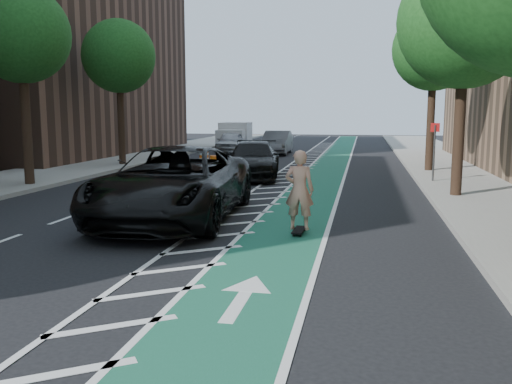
% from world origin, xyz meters
% --- Properties ---
extents(ground, '(120.00, 120.00, 0.00)m').
position_xyz_m(ground, '(0.00, 0.00, 0.00)').
color(ground, black).
rests_on(ground, ground).
extents(bike_lane, '(2.00, 90.00, 0.01)m').
position_xyz_m(bike_lane, '(3.00, 10.00, 0.01)').
color(bike_lane, '#164E36').
rests_on(bike_lane, ground).
extents(buffer_strip, '(1.40, 90.00, 0.01)m').
position_xyz_m(buffer_strip, '(1.50, 10.00, 0.01)').
color(buffer_strip, silver).
rests_on(buffer_strip, ground).
extents(sidewalk_right, '(5.00, 90.00, 0.15)m').
position_xyz_m(sidewalk_right, '(9.50, 10.00, 0.07)').
color(sidewalk_right, gray).
rests_on(sidewalk_right, ground).
extents(sidewalk_left, '(5.00, 90.00, 0.15)m').
position_xyz_m(sidewalk_left, '(-9.50, 10.00, 0.07)').
color(sidewalk_left, gray).
rests_on(sidewalk_left, ground).
extents(curb_right, '(0.12, 90.00, 0.16)m').
position_xyz_m(curb_right, '(7.05, 10.00, 0.08)').
color(curb_right, gray).
rests_on(curb_right, ground).
extents(curb_left, '(0.12, 90.00, 0.16)m').
position_xyz_m(curb_left, '(-7.05, 10.00, 0.08)').
color(curb_left, gray).
rests_on(curb_left, ground).
extents(building_left_far, '(14.00, 22.00, 18.00)m').
position_xyz_m(building_left_far, '(-17.50, 24.00, 9.00)').
color(building_left_far, brown).
rests_on(building_left_far, ground).
extents(tree_r_c, '(4.20, 4.20, 7.90)m').
position_xyz_m(tree_r_c, '(7.90, 8.00, 5.77)').
color(tree_r_c, '#382619').
rests_on(tree_r_c, ground).
extents(tree_l_c, '(4.20, 4.20, 7.90)m').
position_xyz_m(tree_l_c, '(-7.90, 8.00, 5.77)').
color(tree_l_c, '#382619').
rests_on(tree_l_c, ground).
extents(tree_r_d, '(4.20, 4.20, 7.90)m').
position_xyz_m(tree_r_d, '(7.90, 16.00, 5.77)').
color(tree_r_d, '#382619').
rests_on(tree_r_d, ground).
extents(tree_l_d, '(4.20, 4.20, 7.90)m').
position_xyz_m(tree_l_d, '(-7.90, 16.00, 5.77)').
color(tree_l_d, '#382619').
rests_on(tree_l_d, ground).
extents(sign_post, '(0.35, 0.08, 2.47)m').
position_xyz_m(sign_post, '(7.60, 12.00, 1.35)').
color(sign_post, '#4C4C4C').
rests_on(sign_post, ground).
extents(skateboard, '(0.27, 0.88, 0.12)m').
position_xyz_m(skateboard, '(3.34, 1.99, 0.10)').
color(skateboard, black).
rests_on(skateboard, ground).
extents(skateboarder, '(0.71, 0.48, 1.91)m').
position_xyz_m(skateboarder, '(3.34, 1.99, 1.07)').
color(skateboarder, tan).
rests_on(skateboarder, skateboard).
extents(suv_near, '(3.63, 7.29, 1.98)m').
position_xyz_m(suv_near, '(-0.20, 3.09, 0.99)').
color(suv_near, black).
rests_on(suv_near, ground).
extents(suv_far, '(2.96, 5.78, 1.61)m').
position_xyz_m(suv_far, '(0.00, 12.80, 0.80)').
color(suv_far, black).
rests_on(suv_far, ground).
extents(car_silver, '(2.09, 4.50, 1.49)m').
position_xyz_m(car_silver, '(-4.65, 27.45, 0.75)').
color(car_silver, '#A1A2A7').
rests_on(car_silver, ground).
extents(car_grey, '(1.81, 4.92, 1.61)m').
position_xyz_m(car_grey, '(-1.10, 26.50, 0.81)').
color(car_grey, '#535458').
rests_on(car_grey, ground).
extents(box_truck, '(2.54, 5.11, 2.07)m').
position_xyz_m(box_truck, '(-5.31, 31.37, 0.95)').
color(box_truck, silver).
rests_on(box_truck, ground).
extents(barrel_a, '(0.61, 0.61, 0.84)m').
position_xyz_m(barrel_a, '(-2.20, 9.00, 0.39)').
color(barrel_a, '#FF570D').
rests_on(barrel_a, ground).
extents(barrel_b, '(0.63, 0.63, 0.86)m').
position_xyz_m(barrel_b, '(-2.09, 14.00, 0.41)').
color(barrel_b, '#FB640D').
rests_on(barrel_b, ground).
extents(barrel_c, '(0.66, 0.66, 0.89)m').
position_xyz_m(barrel_c, '(-4.00, 18.52, 0.42)').
color(barrel_c, orange).
rests_on(barrel_c, ground).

